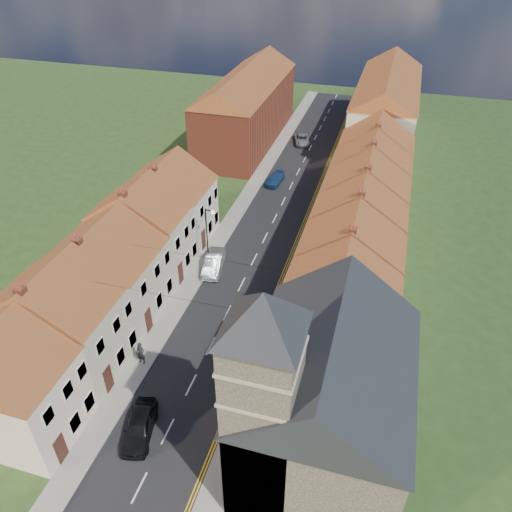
# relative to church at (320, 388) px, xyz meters

# --- Properties ---
(ground) EXTENTS (160.00, 160.00, 0.00)m
(ground) POSITION_rel_church_xyz_m (-9.36, -3.32, -5.88)
(ground) COLOR #335524
(ground) RESTS_ON ground
(road) EXTENTS (7.00, 90.00, 0.02)m
(road) POSITION_rel_church_xyz_m (-9.36, 26.68, -5.87)
(road) COLOR black
(road) RESTS_ON ground
(pavement_left) EXTENTS (1.80, 90.00, 0.12)m
(pavement_left) POSITION_rel_church_xyz_m (-13.76, 26.68, -5.82)
(pavement_left) COLOR #A3A094
(pavement_left) RESTS_ON ground
(pavement_right) EXTENTS (1.80, 90.00, 0.12)m
(pavement_right) POSITION_rel_church_xyz_m (-4.96, 26.68, -5.82)
(pavement_right) COLOR #A3A094
(pavement_right) RESTS_ON ground
(church) EXTENTS (11.25, 14.25, 15.20)m
(church) POSITION_rel_church_xyz_m (0.00, 0.00, 0.00)
(church) COLOR #3A3329
(church) RESTS_ON ground
(cottage_r_tudor) EXTENTS (8.30, 5.20, 9.00)m
(cottage_r_tudor) POSITION_rel_church_xyz_m (-0.09, 9.37, -1.41)
(cottage_r_tudor) COLOR beige
(cottage_r_tudor) RESTS_ON ground
(cottage_r_white_near) EXTENTS (8.30, 6.00, 9.00)m
(cottage_r_white_near) POSITION_rel_church_xyz_m (-0.06, 14.77, -1.40)
(cottage_r_white_near) COLOR beige
(cottage_r_white_near) RESTS_ON ground
(cottage_r_cream_mid) EXTENTS (8.30, 5.20, 9.00)m
(cottage_r_cream_mid) POSITION_rel_church_xyz_m (-0.06, 20.17, -1.40)
(cottage_r_cream_mid) COLOR beige
(cottage_r_cream_mid) RESTS_ON ground
(cottage_r_pink) EXTENTS (8.30, 6.00, 9.00)m
(cottage_r_pink) POSITION_rel_church_xyz_m (-0.06, 25.57, -1.40)
(cottage_r_pink) COLOR #FBDEC6
(cottage_r_pink) RESTS_ON ground
(cottage_r_white_far) EXTENTS (8.30, 5.20, 9.00)m
(cottage_r_white_far) POSITION_rel_church_xyz_m (-0.06, 30.97, -1.40)
(cottage_r_white_far) COLOR beige
(cottage_r_white_far) RESTS_ON ground
(cottage_r_cream_far) EXTENTS (8.30, 6.00, 9.00)m
(cottage_r_cream_far) POSITION_rel_church_xyz_m (-0.06, 36.37, -1.40)
(cottage_r_cream_far) COLOR beige
(cottage_r_cream_far) RESTS_ON ground
(cottage_l_brick_near) EXTENTS (8.30, 5.70, 8.80)m
(cottage_l_brick_near) POSITION_rel_church_xyz_m (-18.66, -3.58, -1.50)
(cottage_l_brick_near) COLOR #FBDEC6
(cottage_l_brick_near) RESTS_ON ground
(cottage_l_cream) EXTENTS (8.30, 6.30, 9.10)m
(cottage_l_cream) POSITION_rel_church_xyz_m (-18.66, 2.22, -1.35)
(cottage_l_cream) COLOR beige
(cottage_l_cream) RESTS_ON ground
(cottage_l_white) EXTENTS (8.30, 6.90, 8.80)m
(cottage_l_white) POSITION_rel_church_xyz_m (-18.66, 8.62, -1.51)
(cottage_l_white) COLOR beige
(cottage_l_white) RESTS_ON ground
(cottage_l_brick_mid) EXTENTS (8.30, 5.70, 9.10)m
(cottage_l_brick_mid) POSITION_rel_church_xyz_m (-18.66, 14.72, -1.35)
(cottage_l_brick_mid) COLOR beige
(cottage_l_brick_mid) RESTS_ON ground
(cottage_l_pink) EXTENTS (8.30, 6.30, 8.80)m
(cottage_l_pink) POSITION_rel_church_xyz_m (-18.66, 20.52, -1.51)
(cottage_l_pink) COLOR beige
(cottage_l_pink) RESTS_ON ground
(block_right_far) EXTENTS (8.30, 24.20, 10.50)m
(block_right_far) POSITION_rel_church_xyz_m (-0.06, 51.68, -0.58)
(block_right_far) COLOR beige
(block_right_far) RESTS_ON ground
(block_left_far) EXTENTS (8.30, 24.20, 10.50)m
(block_left_far) POSITION_rel_church_xyz_m (-18.66, 46.68, -0.58)
(block_left_far) COLOR brown
(block_left_far) RESTS_ON ground
(lamppost) EXTENTS (0.88, 0.15, 6.00)m
(lamppost) POSITION_rel_church_xyz_m (-13.17, 16.68, -2.34)
(lamppost) COLOR black
(lamppost) RESTS_ON pavement_left
(car_near) EXTENTS (2.65, 4.61, 1.48)m
(car_near) POSITION_rel_church_xyz_m (-10.98, -1.93, -5.14)
(car_near) COLOR black
(car_near) RESTS_ON ground
(car_mid) EXTENTS (2.29, 4.70, 1.48)m
(car_mid) POSITION_rel_church_xyz_m (-12.56, 16.18, -5.14)
(car_mid) COLOR #9FA3A6
(car_mid) RESTS_ON ground
(car_far) EXTENTS (1.93, 4.04, 1.13)m
(car_far) POSITION_rel_church_xyz_m (-11.42, 34.83, -5.31)
(car_far) COLOR navy
(car_far) RESTS_ON ground
(car_distant) EXTENTS (3.04, 4.55, 1.16)m
(car_distant) POSITION_rel_church_xyz_m (-10.86, 47.99, -5.30)
(car_distant) COLOR #9FA1A7
(car_distant) RESTS_ON ground
(pedestrian_left) EXTENTS (0.70, 0.47, 1.90)m
(pedestrian_left) POSITION_rel_church_xyz_m (-13.64, 3.58, -4.80)
(pedestrian_left) COLOR black
(pedestrian_left) RESTS_ON pavement_left
(pedestrian_right) EXTENTS (0.84, 0.66, 1.70)m
(pedestrian_right) POSITION_rel_church_xyz_m (-5.18, 2.81, -4.91)
(pedestrian_right) COLOR black
(pedestrian_right) RESTS_ON pavement_right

